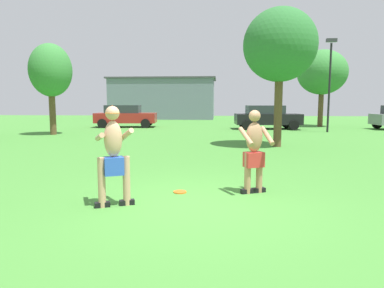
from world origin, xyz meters
name	(u,v)px	position (x,y,z in m)	size (l,w,h in m)	color
ground_plane	(196,205)	(0.00, 0.00, 0.00)	(80.00, 80.00, 0.00)	#428433
player_with_cap	(113,151)	(-1.43, -0.13, 0.97)	(0.79, 0.71, 1.76)	black
player_in_red	(254,150)	(1.09, 0.95, 0.87)	(0.69, 0.73, 1.66)	black
frisbee	(180,192)	(-0.38, 0.86, 0.01)	(0.27, 0.27, 0.03)	orange
car_red_near_post	(125,116)	(-6.31, 18.81, 0.82)	(4.43, 2.31, 1.58)	maroon
car_black_mid_lot	(267,117)	(3.63, 17.78, 0.82)	(4.41, 2.26, 1.58)	black
lamp_post	(330,75)	(6.94, 15.57, 3.39)	(0.60, 0.24, 5.49)	black
outbuilding_behind_lot	(164,98)	(-5.59, 32.24, 2.18)	(11.31, 6.07, 4.35)	slate
tree_left_field	(322,73)	(7.89, 20.50, 3.93)	(3.56, 3.56, 5.57)	brown
tree_right_field	(51,71)	(-8.78, 12.79, 3.49)	(2.28, 2.28, 4.97)	brown
tree_near_building	(280,46)	(2.79, 8.44, 4.03)	(2.90, 2.90, 5.51)	brown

